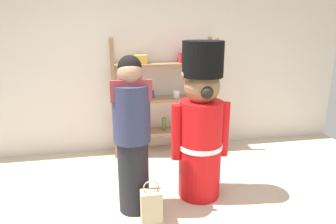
{
  "coord_description": "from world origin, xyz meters",
  "views": [
    {
      "loc": [
        -0.4,
        -2.25,
        1.83
      ],
      "look_at": [
        0.14,
        0.59,
        1.0
      ],
      "focal_mm": 32.58,
      "sensor_mm": 36.0,
      "label": 1
    }
  ],
  "objects": [
    {
      "name": "shopping_bag",
      "position": [
        -0.08,
        0.27,
        0.17
      ],
      "size": [
        0.2,
        0.14,
        0.44
      ],
      "color": "#C1AD89",
      "rests_on": "ground_plane"
    },
    {
      "name": "person_shopper",
      "position": [
        -0.22,
        0.52,
        0.82
      ],
      "size": [
        0.38,
        0.36,
        1.57
      ],
      "color": "black",
      "rests_on": "ground_plane"
    },
    {
      "name": "teddy_bear_guard",
      "position": [
        0.51,
        0.67,
        0.82
      ],
      "size": [
        0.63,
        0.47,
        1.68
      ],
      "color": "red",
      "rests_on": "ground_plane"
    },
    {
      "name": "merchandise_shelf",
      "position": [
        0.35,
        1.98,
        0.84
      ],
      "size": [
        1.48,
        0.35,
        1.66
      ],
      "color": "#93704C",
      "rests_on": "ground_plane"
    },
    {
      "name": "back_wall",
      "position": [
        0.0,
        2.2,
        1.3
      ],
      "size": [
        6.4,
        0.12,
        2.6
      ],
      "primitive_type": "cube",
      "color": "silver",
      "rests_on": "ground_plane"
    }
  ]
}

